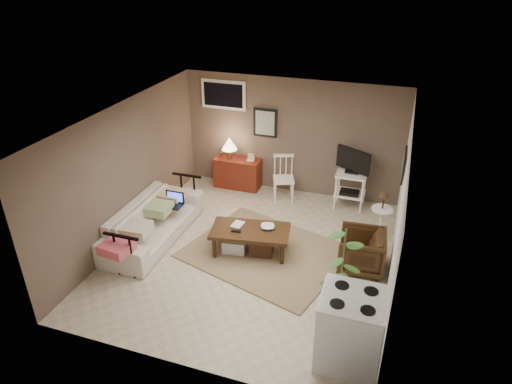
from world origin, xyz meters
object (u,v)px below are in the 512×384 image
(tv_stand, at_px, (351,177))
(side_table, at_px, (383,208))
(red_console, at_px, (237,170))
(stove, at_px, (350,330))
(armchair, at_px, (361,249))
(coffee_table, at_px, (250,239))
(sofa, at_px, (153,216))
(spindle_chair, at_px, (284,179))
(potted_plant, at_px, (342,272))

(tv_stand, xyz_separation_m, side_table, (0.68, -0.95, -0.04))
(red_console, bearing_deg, stove, -53.64)
(armchair, relative_size, stove, 0.72)
(coffee_table, relative_size, side_table, 1.40)
(tv_stand, relative_size, armchair, 1.72)
(sofa, bearing_deg, coffee_table, -86.72)
(side_table, bearing_deg, armchair, -101.94)
(coffee_table, distance_m, red_console, 2.51)
(sofa, bearing_deg, side_table, -71.47)
(sofa, distance_m, red_console, 2.46)
(spindle_chair, xyz_separation_m, potted_plant, (1.66, -3.17, 0.37))
(stove, bearing_deg, armchair, 92.65)
(side_table, bearing_deg, coffee_table, -150.07)
(sofa, distance_m, side_table, 4.00)
(coffee_table, height_order, tv_stand, tv_stand)
(coffee_table, relative_size, armchair, 1.93)
(armchair, bearing_deg, stove, -1.82)
(spindle_chair, height_order, side_table, side_table)
(sofa, height_order, spindle_chair, spindle_chair)
(sofa, distance_m, stove, 4.04)
(spindle_chair, bearing_deg, sofa, -129.22)
(spindle_chair, bearing_deg, stove, -63.80)
(sofa, relative_size, potted_plant, 1.53)
(coffee_table, distance_m, spindle_chair, 2.08)
(red_console, distance_m, stove, 5.03)
(coffee_table, relative_size, sofa, 0.61)
(coffee_table, bearing_deg, red_console, 115.36)
(coffee_table, distance_m, stove, 2.63)
(stove, bearing_deg, side_table, 87.65)
(tv_stand, bearing_deg, side_table, -54.63)
(red_console, xyz_separation_m, side_table, (3.10, -1.09, 0.22))
(coffee_table, xyz_separation_m, stove, (1.91, -1.79, 0.23))
(armchair, bearing_deg, side_table, 163.59)
(coffee_table, bearing_deg, sofa, -176.72)
(red_console, xyz_separation_m, tv_stand, (2.43, -0.14, 0.27))
(sofa, bearing_deg, spindle_chair, -39.22)
(red_console, distance_m, armchair, 3.57)
(coffee_table, relative_size, spindle_chair, 1.53)
(armchair, bearing_deg, spindle_chair, -140.93)
(red_console, distance_m, side_table, 3.30)
(tv_stand, height_order, armchair, tv_stand)
(side_table, bearing_deg, potted_plant, -99.08)
(tv_stand, bearing_deg, potted_plant, -84.44)
(coffee_table, relative_size, potted_plant, 0.93)
(red_console, height_order, stove, red_console)
(red_console, xyz_separation_m, armchair, (2.89, -2.10, -0.03))
(sofa, distance_m, potted_plant, 3.59)
(coffee_table, distance_m, side_table, 2.37)
(red_console, height_order, potted_plant, potted_plant)
(spindle_chair, xyz_separation_m, armchair, (1.81, -1.90, -0.07))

